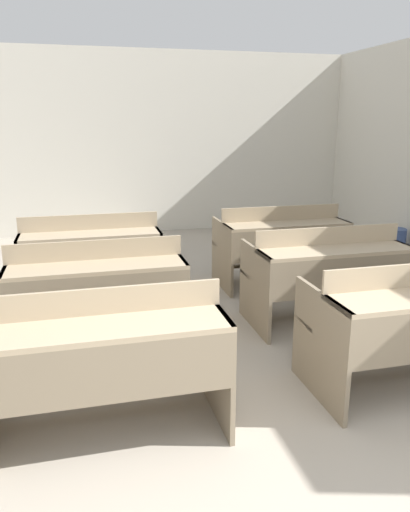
{
  "coord_description": "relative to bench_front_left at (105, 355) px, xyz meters",
  "views": [
    {
      "loc": [
        -1.18,
        -0.87,
        1.69
      ],
      "look_at": [
        -0.31,
        2.55,
        0.74
      ],
      "focal_mm": 35.0,
      "sensor_mm": 36.0,
      "label": 1
    }
  ],
  "objects": [
    {
      "name": "wall_back",
      "position": [
        1.1,
        5.26,
        0.9
      ],
      "size": [
        6.25,
        0.06,
        2.73
      ],
      "color": "beige",
      "rests_on": "ground_plane"
    },
    {
      "name": "bench_front_left",
      "position": [
        0.0,
        0.0,
        0.0
      ],
      "size": [
        1.3,
        0.71,
        0.84
      ],
      "color": "#82725B",
      "rests_on": "ground_plane"
    },
    {
      "name": "bench_second_left",
      "position": [
        0.01,
        1.13,
        0.0
      ],
      "size": [
        1.3,
        0.71,
        0.84
      ],
      "color": "#7D6E57",
      "rests_on": "ground_plane"
    },
    {
      "name": "bench_second_right",
      "position": [
        1.93,
        1.14,
        0.0
      ],
      "size": [
        1.3,
        0.71,
        0.84
      ],
      "color": "#82735C",
      "rests_on": "ground_plane"
    },
    {
      "name": "bench_third_left",
      "position": [
        0.0,
        2.23,
        0.0
      ],
      "size": [
        1.3,
        0.71,
        0.84
      ],
      "color": "#81725B",
      "rests_on": "ground_plane"
    },
    {
      "name": "bench_third_right",
      "position": [
        1.96,
        2.23,
        0.0
      ],
      "size": [
        1.3,
        0.71,
        0.84
      ],
      "color": "#796A53",
      "rests_on": "ground_plane"
    },
    {
      "name": "wastepaper_bin",
      "position": [
        3.93,
        3.08,
        -0.3
      ],
      "size": [
        0.3,
        0.3,
        0.33
      ],
      "color": "#33477A",
      "rests_on": "ground_plane"
    }
  ]
}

